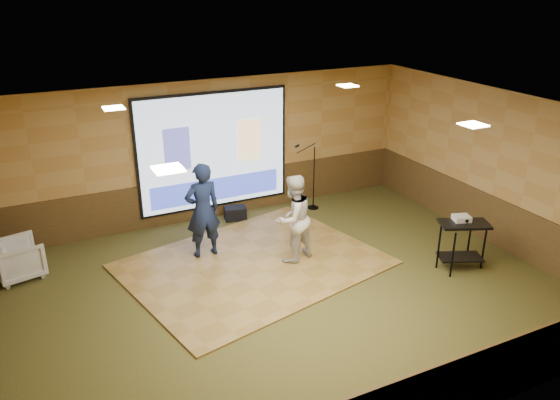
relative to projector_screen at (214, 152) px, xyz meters
name	(u,v)px	position (x,y,z in m)	size (l,w,h in m)	color
ground	(286,290)	(0.00, -3.44, -1.47)	(9.00, 9.00, 0.00)	#2C3B1B
room_shell	(287,174)	(0.00, -3.44, 0.62)	(9.04, 7.04, 3.02)	#AF8749
wainscot_back	(216,195)	(0.00, 0.04, -1.00)	(9.00, 0.04, 0.95)	#442D16
wainscot_right	(488,218)	(4.48, -3.44, -1.00)	(0.04, 7.00, 0.95)	#442D16
projector_screen	(214,152)	(0.00, 0.00, 0.00)	(3.32, 0.06, 2.52)	black
downlight_nw	(114,108)	(-2.20, -1.64, 1.50)	(0.32, 0.32, 0.02)	#FFEFBF
downlight_ne	(348,86)	(2.20, -1.64, 1.50)	(0.32, 0.32, 0.02)	#FFEFBF
downlight_sw	(168,169)	(-2.20, -4.94, 1.50)	(0.32, 0.32, 0.02)	#FFEFBF
downlight_se	(473,125)	(2.20, -4.94, 1.50)	(0.32, 0.32, 0.02)	#FFEFBF
dance_floor	(254,264)	(-0.15, -2.39, -1.46)	(4.40, 3.35, 0.03)	olive
player_left	(203,210)	(-0.83, -1.66, -0.53)	(0.66, 0.44, 1.82)	#141F40
player_right	(293,219)	(0.58, -2.54, -0.62)	(0.80, 0.62, 1.65)	beige
av_table	(463,237)	(3.17, -4.11, -0.86)	(0.86, 0.45, 0.90)	black
projector	(462,218)	(3.18, -4.01, -0.53)	(0.29, 0.24, 0.10)	silver
mic_stand	(311,188)	(2.08, -0.53, -0.98)	(0.62, 0.25, 1.57)	black
banquet_chair	(19,259)	(-4.00, -0.98, -1.13)	(0.74, 0.76, 0.70)	gray
duffel_bag	(235,213)	(0.30, -0.34, -1.33)	(0.46, 0.31, 0.28)	black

